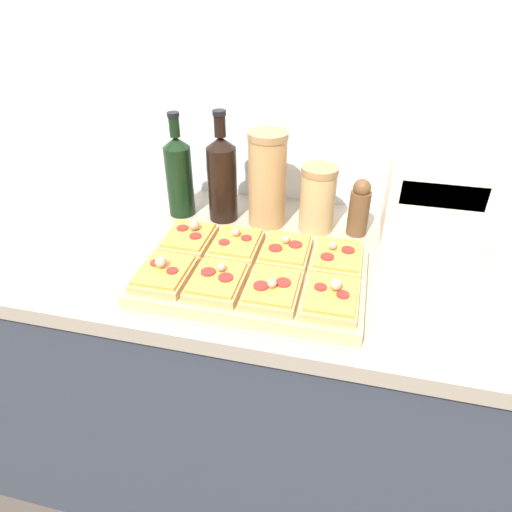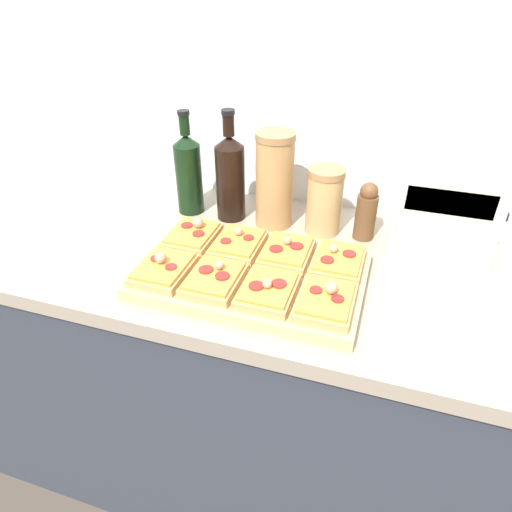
% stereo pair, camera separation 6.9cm
% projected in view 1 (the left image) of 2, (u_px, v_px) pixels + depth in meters
% --- Properties ---
extents(wall_back, '(6.00, 0.06, 2.50)m').
position_uv_depth(wall_back, '(302.00, 87.00, 1.26)').
color(wall_back, silver).
rests_on(wall_back, ground_plane).
extents(kitchen_counter, '(2.63, 0.67, 0.92)m').
position_uv_depth(kitchen_counter, '(270.00, 379.00, 1.41)').
color(kitchen_counter, '#333842').
rests_on(kitchen_counter, ground_plane).
extents(cutting_board, '(0.51, 0.33, 0.03)m').
position_uv_depth(cutting_board, '(253.00, 276.00, 1.06)').
color(cutting_board, tan).
rests_on(cutting_board, kitchen_counter).
extents(pizza_slice_back_left, '(0.11, 0.14, 0.06)m').
position_uv_depth(pizza_slice_back_left, '(189.00, 238.00, 1.14)').
color(pizza_slice_back_left, tan).
rests_on(pizza_slice_back_left, cutting_board).
extents(pizza_slice_back_midleft, '(0.11, 0.14, 0.05)m').
position_uv_depth(pizza_slice_back_midleft, '(236.00, 244.00, 1.11)').
color(pizza_slice_back_midleft, tan).
rests_on(pizza_slice_back_midleft, cutting_board).
extents(pizza_slice_back_midright, '(0.11, 0.14, 0.05)m').
position_uv_depth(pizza_slice_back_midright, '(286.00, 251.00, 1.09)').
color(pizza_slice_back_midright, tan).
rests_on(pizza_slice_back_midright, cutting_board).
extents(pizza_slice_back_right, '(0.11, 0.14, 0.05)m').
position_uv_depth(pizza_slice_back_right, '(337.00, 257.00, 1.07)').
color(pizza_slice_back_right, tan).
rests_on(pizza_slice_back_right, cutting_board).
extents(pizza_slice_front_left, '(0.11, 0.14, 0.05)m').
position_uv_depth(pizza_slice_front_left, '(164.00, 273.00, 1.01)').
color(pizza_slice_front_left, tan).
rests_on(pizza_slice_front_left, cutting_board).
extents(pizza_slice_front_midleft, '(0.11, 0.14, 0.05)m').
position_uv_depth(pizza_slice_front_midleft, '(217.00, 281.00, 0.99)').
color(pizza_slice_front_midleft, tan).
rests_on(pizza_slice_front_midleft, cutting_board).
extents(pizza_slice_front_midright, '(0.11, 0.14, 0.05)m').
position_uv_depth(pizza_slice_front_midright, '(272.00, 289.00, 0.96)').
color(pizza_slice_front_midright, tan).
rests_on(pizza_slice_front_midright, cutting_board).
extents(pizza_slice_front_right, '(0.11, 0.14, 0.05)m').
position_uv_depth(pizza_slice_front_right, '(331.00, 297.00, 0.94)').
color(pizza_slice_front_right, tan).
rests_on(pizza_slice_front_right, cutting_board).
extents(olive_oil_bottle, '(0.08, 0.08, 0.30)m').
position_uv_depth(olive_oil_bottle, '(179.00, 175.00, 1.28)').
color(olive_oil_bottle, black).
rests_on(olive_oil_bottle, kitchen_counter).
extents(wine_bottle, '(0.08, 0.08, 0.31)m').
position_uv_depth(wine_bottle, '(222.00, 177.00, 1.25)').
color(wine_bottle, black).
rests_on(wine_bottle, kitchen_counter).
extents(grain_jar_tall, '(0.11, 0.11, 0.26)m').
position_uv_depth(grain_jar_tall, '(267.00, 180.00, 1.22)').
color(grain_jar_tall, '#AD7F4C').
rests_on(grain_jar_tall, kitchen_counter).
extents(grain_jar_short, '(0.10, 0.10, 0.18)m').
position_uv_depth(grain_jar_short, '(318.00, 199.00, 1.22)').
color(grain_jar_short, tan).
rests_on(grain_jar_short, kitchen_counter).
extents(pepper_mill, '(0.05, 0.05, 0.16)m').
position_uv_depth(pepper_mill, '(359.00, 208.00, 1.21)').
color(pepper_mill, brown).
rests_on(pepper_mill, kitchen_counter).
extents(toaster_oven, '(0.26, 0.17, 0.21)m').
position_uv_depth(toaster_oven, '(434.00, 205.00, 1.15)').
color(toaster_oven, beige).
rests_on(toaster_oven, kitchen_counter).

